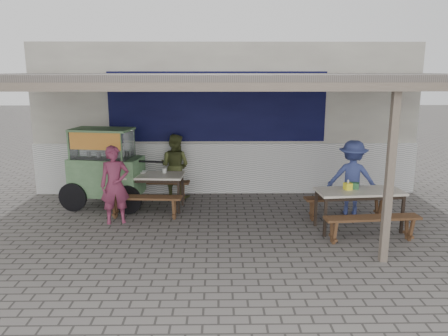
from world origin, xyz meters
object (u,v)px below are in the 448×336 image
table_left (150,178)px  tissue_box (348,186)px  bench_right_street (372,223)px  patron_wall_side (175,166)px  table_right (359,194)px  bench_right_wall (346,202)px  vendor_cart (105,165)px  patron_right_table (352,178)px  bench_left_street (144,202)px  patron_street_side (115,185)px  bench_left_wall (156,186)px  condiment_jar (164,171)px  condiment_bowl (143,172)px  donation_box (354,186)px

table_left → tissue_box: tissue_box is taller
bench_right_street → patron_wall_side: bearing=137.4°
table_right → bench_right_wall: (-0.05, 0.59, -0.33)m
bench_right_street → vendor_cart: size_ratio=0.76×
table_right → tissue_box: (-0.20, 0.06, 0.14)m
patron_wall_side → patron_right_table: bearing=-175.7°
bench_left_street → table_right: size_ratio=0.94×
patron_street_side → bench_right_street: bearing=-28.2°
bench_left_wall → table_right: table_right is taller
bench_left_street → bench_right_wall: bearing=2.1°
condiment_jar → condiment_bowl: (-0.45, -0.02, -0.03)m
donation_box → condiment_bowl: size_ratio=1.03×
table_left → condiment_jar: 0.35m
tissue_box → condiment_bowl: size_ratio=0.74×
bench_right_wall → patron_wall_side: 3.86m
bench_left_street → patron_right_table: (4.16, 0.23, 0.42)m
bench_left_street → vendor_cart: (-0.92, 0.75, 0.58)m
patron_wall_side → tissue_box: bearing=171.0°
table_left → bench_left_street: bearing=-90.0°
bench_right_street → table_right: bearing=90.0°
condiment_bowl → donation_box: bearing=-17.7°
tissue_box → vendor_cart: bearing=163.8°
patron_wall_side → condiment_jar: bearing=101.6°
donation_box → condiment_jar: size_ratio=1.75×
bench_left_wall → donation_box: donation_box is taller
patron_street_side → donation_box: size_ratio=8.66×
bench_right_wall → condiment_bowl: 4.20m
bench_right_street → condiment_jar: 4.29m
bench_right_wall → donation_box: bearing=-97.3°
donation_box → bench_left_street: bearing=171.8°
table_right → bench_right_street: bearing=-90.0°
patron_right_table → tissue_box: 0.92m
table_right → patron_wall_side: (-3.55, 2.17, 0.06)m
bench_right_street → bench_left_street: bearing=157.5°
bench_right_street → patron_street_side: size_ratio=1.11×
bench_right_wall → vendor_cart: size_ratio=0.76×
condiment_bowl → table_right: bearing=-18.9°
bench_left_wall → tissue_box: bearing=-22.5°
vendor_cart → tissue_box: 4.94m
bench_right_wall → table_right: bearing=-90.0°
table_left → patron_right_table: patron_right_table is taller
table_left → bench_right_wall: size_ratio=0.86×
tissue_box → donation_box: bearing=23.5°
vendor_cart → donation_box: vendor_cart is taller
bench_right_street → condiment_bowl: (-4.20, 2.00, 0.43)m
patron_street_side → donation_box: bearing=-19.7°
bench_right_street → patron_street_side: bearing=162.1°
vendor_cart → patron_wall_side: 1.59m
bench_right_wall → patron_street_side: patron_street_side is taller
bench_left_wall → condiment_jar: size_ratio=15.15×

